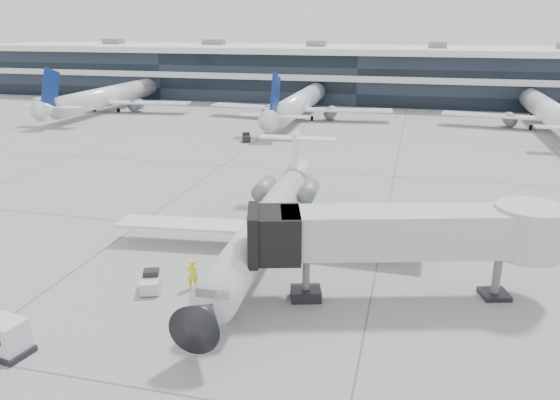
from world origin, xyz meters
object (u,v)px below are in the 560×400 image
(baggage_tug, at_px, (151,282))
(ramp_worker, at_px, (192,274))
(cargo_uld, at_px, (6,337))
(regional_jet, at_px, (267,221))
(jet_bridge, at_px, (419,233))

(baggage_tug, bearing_deg, ramp_worker, -0.18)
(ramp_worker, xyz_separation_m, cargo_uld, (-6.36, -8.98, -0.05))
(regional_jet, height_order, ramp_worker, regional_jet)
(baggage_tug, bearing_deg, jet_bridge, -8.59)
(regional_jet, height_order, baggage_tug, regional_jet)
(baggage_tug, height_order, cargo_uld, cargo_uld)
(ramp_worker, bearing_deg, cargo_uld, 35.39)
(jet_bridge, relative_size, cargo_uld, 7.06)
(jet_bridge, height_order, baggage_tug, jet_bridge)
(regional_jet, xyz_separation_m, jet_bridge, (10.67, -4.90, 2.01))
(jet_bridge, xyz_separation_m, ramp_worker, (-13.64, -2.17, -3.31))
(ramp_worker, bearing_deg, jet_bridge, 169.72)
(cargo_uld, bearing_deg, baggage_tug, 75.98)
(jet_bridge, bearing_deg, ramp_worker, 173.43)
(baggage_tug, distance_m, cargo_uld, 9.03)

